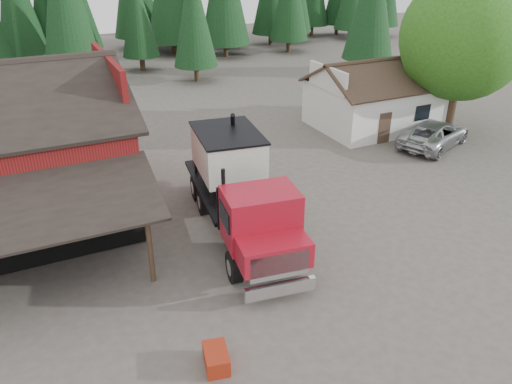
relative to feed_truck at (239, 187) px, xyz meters
name	(u,v)px	position (x,y,z in m)	size (l,w,h in m)	color
ground	(308,273)	(1.13, -4.03, -2.20)	(120.00, 120.00, 0.00)	#4E473D
farmhouse	(375,102)	(14.13, 8.97, -0.54)	(8.60, 6.42, 4.65)	silver
deciduous_tree	(464,42)	(18.15, 5.94, 3.70)	(8.00, 8.00, 10.20)	#382619
conifer_backdrop	(106,61)	(1.13, 37.97, -2.20)	(76.00, 16.00, 16.00)	black
near_pine_b	(193,14)	(7.13, 25.97, 3.68)	(3.96, 3.96, 10.40)	#382619
feed_truck	(239,187)	(0.00, 0.00, 0.00)	(4.18, 10.73, 4.71)	black
silver_car	(434,134)	(15.13, 4.17, -1.40)	(2.66, 5.77, 1.60)	#AAADB2
equip_box	(216,359)	(-3.86, -6.96, -1.90)	(0.70, 1.10, 0.60)	maroon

